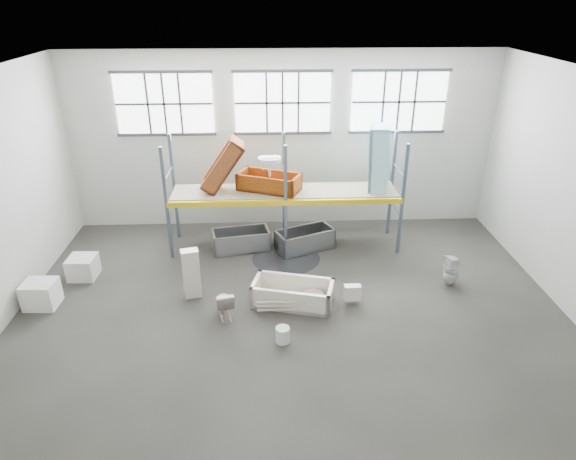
{
  "coord_description": "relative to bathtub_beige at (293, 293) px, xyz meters",
  "views": [
    {
      "loc": [
        -0.45,
        -8.91,
        6.41
      ],
      "look_at": [
        0.0,
        1.5,
        1.4
      ],
      "focal_mm": 31.39,
      "sensor_mm": 36.0,
      "label": 1
    }
  ],
  "objects": [
    {
      "name": "floor",
      "position": [
        -0.07,
        -0.61,
        -0.31
      ],
      "size": [
        12.0,
        10.0,
        0.1
      ],
      "primitive_type": "cube",
      "color": "#4A4640",
      "rests_on": "ground"
    },
    {
      "name": "ceiling",
      "position": [
        -0.07,
        -0.61,
        4.79
      ],
      "size": [
        12.0,
        10.0,
        0.1
      ],
      "primitive_type": "cube",
      "color": "silver",
      "rests_on": "ground"
    },
    {
      "name": "wall_back",
      "position": [
        -0.07,
        4.44,
        2.24
      ],
      "size": [
        12.0,
        0.1,
        5.0
      ],
      "primitive_type": "cube",
      "color": "#B9B8AB",
      "rests_on": "ground"
    },
    {
      "name": "wall_front",
      "position": [
        -0.07,
        -5.66,
        2.24
      ],
      "size": [
        12.0,
        0.1,
        5.0
      ],
      "primitive_type": "cube",
      "color": "#A4A398",
      "rests_on": "ground"
    },
    {
      "name": "window_left",
      "position": [
        -3.27,
        4.33,
        3.34
      ],
      "size": [
        2.6,
        0.04,
        1.6
      ],
      "primitive_type": "cube",
      "color": "white",
      "rests_on": "wall_back"
    },
    {
      "name": "window_mid",
      "position": [
        -0.07,
        4.33,
        3.34
      ],
      "size": [
        2.6,
        0.04,
        1.6
      ],
      "primitive_type": "cube",
      "color": "white",
      "rests_on": "wall_back"
    },
    {
      "name": "window_right",
      "position": [
        3.13,
        4.33,
        3.34
      ],
      "size": [
        2.6,
        0.04,
        1.6
      ],
      "primitive_type": "cube",
      "color": "white",
      "rests_on": "wall_back"
    },
    {
      "name": "rack_upright_la",
      "position": [
        -3.07,
        2.29,
        1.24
      ],
      "size": [
        0.08,
        0.08,
        3.0
      ],
      "primitive_type": "cube",
      "color": "slate",
      "rests_on": "floor"
    },
    {
      "name": "rack_upright_lb",
      "position": [
        -3.07,
        3.49,
        1.24
      ],
      "size": [
        0.08,
        0.08,
        3.0
      ],
      "primitive_type": "cube",
      "color": "slate",
      "rests_on": "floor"
    },
    {
      "name": "rack_upright_ma",
      "position": [
        -0.07,
        2.29,
        1.24
      ],
      "size": [
        0.08,
        0.08,
        3.0
      ],
      "primitive_type": "cube",
      "color": "slate",
      "rests_on": "floor"
    },
    {
      "name": "rack_upright_mb",
      "position": [
        -0.07,
        3.49,
        1.24
      ],
      "size": [
        0.08,
        0.08,
        3.0
      ],
      "primitive_type": "cube",
      "color": "slate",
      "rests_on": "floor"
    },
    {
      "name": "rack_upright_ra",
      "position": [
        2.93,
        2.29,
        1.24
      ],
      "size": [
        0.08,
        0.08,
        3.0
      ],
      "primitive_type": "cube",
      "color": "slate",
      "rests_on": "floor"
    },
    {
      "name": "rack_upright_rb",
      "position": [
        2.93,
        3.49,
        1.24
      ],
      "size": [
        0.08,
        0.08,
        3.0
      ],
      "primitive_type": "cube",
      "color": "slate",
      "rests_on": "floor"
    },
    {
      "name": "rack_beam_front",
      "position": [
        -0.07,
        2.29,
        1.24
      ],
      "size": [
        6.0,
        0.1,
        0.14
      ],
      "primitive_type": "cube",
      "color": "yellow",
      "rests_on": "floor"
    },
    {
      "name": "rack_beam_back",
      "position": [
        -0.07,
        3.49,
        1.24
      ],
      "size": [
        6.0,
        0.1,
        0.14
      ],
      "primitive_type": "cube",
      "color": "yellow",
      "rests_on": "floor"
    },
    {
      "name": "shelf_deck",
      "position": [
        -0.07,
        2.89,
        1.32
      ],
      "size": [
        5.9,
        1.1,
        0.03
      ],
      "primitive_type": "cube",
      "color": "gray",
      "rests_on": "floor"
    },
    {
      "name": "wet_patch",
      "position": [
        -0.07,
        2.09,
        -0.26
      ],
      "size": [
        1.8,
        1.8,
        0.0
      ],
      "primitive_type": "cylinder",
      "color": "black",
      "rests_on": "floor"
    },
    {
      "name": "bathtub_beige",
      "position": [
        0.0,
        0.0,
        0.0
      ],
      "size": [
        1.92,
        1.25,
        0.52
      ],
      "primitive_type": null,
      "rotation": [
        0.0,
        0.0,
        -0.25
      ],
      "color": "beige",
      "rests_on": "floor"
    },
    {
      "name": "cistern_spare",
      "position": [
        1.33,
        -0.06,
        0.02
      ],
      "size": [
        0.37,
        0.18,
        0.36
      ],
      "primitive_type": "cube",
      "rotation": [
        0.0,
        0.0,
        0.01
      ],
      "color": "beige",
      "rests_on": "bathtub_beige"
    },
    {
      "name": "sink_in_tub",
      "position": [
        0.45,
        -0.04,
        -0.1
      ],
      "size": [
        0.57,
        0.57,
        0.16
      ],
      "primitive_type": "imported",
      "rotation": [
        0.0,
        0.0,
        0.22
      ],
      "color": "beige",
      "rests_on": "bathtub_beige"
    },
    {
      "name": "toilet_beige",
      "position": [
        -1.49,
        -0.44,
        0.07
      ],
      "size": [
        0.51,
        0.72,
        0.67
      ],
      "primitive_type": "imported",
      "rotation": [
        0.0,
        0.0,
        3.37
      ],
      "color": "beige",
      "rests_on": "floor"
    },
    {
      "name": "cistern_tall",
      "position": [
        -2.28,
        0.4,
        0.33
      ],
      "size": [
        0.43,
        0.33,
        1.19
      ],
      "primitive_type": "cube",
      "rotation": [
        0.0,
        0.0,
        0.24
      ],
      "color": "beige",
      "rests_on": "floor"
    },
    {
      "name": "toilet_white",
      "position": [
        3.8,
        0.63,
        0.13
      ],
      "size": [
        0.45,
        0.45,
        0.77
      ],
      "primitive_type": "imported",
      "rotation": [
        0.0,
        0.0,
        -1.22
      ],
      "color": "silver",
      "rests_on": "floor"
    },
    {
      "name": "steel_tub_left",
      "position": [
        -1.26,
        2.65,
        0.02
      ],
      "size": [
        1.62,
        0.97,
        0.56
      ],
      "primitive_type": null,
      "rotation": [
        0.0,
        0.0,
        0.18
      ],
      "color": "#ABAEB3",
      "rests_on": "floor"
    },
    {
      "name": "steel_tub_right",
      "position": [
        0.47,
        2.61,
        0.02
      ],
      "size": [
        1.69,
        1.26,
        0.56
      ],
      "primitive_type": null,
      "rotation": [
        0.0,
        0.0,
        0.41
      ],
      "color": "#A3A4AB",
      "rests_on": "floor"
    },
    {
      "name": "rust_tub_flat",
      "position": [
        -0.48,
        2.97,
        1.56
      ],
      "size": [
        1.77,
        1.32,
        0.45
      ],
      "primitive_type": null,
      "rotation": [
        0.0,
        0.0,
        -0.4
      ],
      "color": "#9C540C",
      "rests_on": "shelf_deck"
    },
    {
      "name": "rust_tub_tilted",
      "position": [
        -1.65,
        2.94,
        2.03
      ],
      "size": [
        1.22,
        0.71,
        1.48
      ],
      "primitive_type": null,
      "rotation": [
        0.0,
        -0.96,
        0.0
      ],
      "color": "#9B5428",
      "rests_on": "shelf_deck"
    },
    {
      "name": "sink_on_shelf",
      "position": [
        -0.46,
        2.72,
        1.83
      ],
      "size": [
        0.61,
        0.49,
        0.52
      ],
      "primitive_type": "imported",
      "rotation": [
        0.0,
        0.0,
        0.08
      ],
      "color": "white",
      "rests_on": "rust_tub_flat"
    },
    {
      "name": "blue_tub_upright",
      "position": [
        2.4,
        2.95,
        2.13
      ],
      "size": [
        0.75,
        0.94,
        1.77
      ],
      "primitive_type": null,
      "rotation": [
        0.0,
        1.54,
        -0.26
      ],
      "color": "#9DD9EF",
      "rests_on": "shelf_deck"
    },
    {
      "name": "bucket",
      "position": [
        -0.27,
        -1.37,
        -0.09
      ],
      "size": [
        0.34,
        0.34,
        0.33
      ],
      "primitive_type": "cylinder",
      "rotation": [
        0.0,
        0.0,
        0.22
      ],
      "color": "silver",
      "rests_on": "floor"
    },
    {
      "name": "carton_near",
      "position": [
        -5.59,
        0.14,
        0.04
      ],
      "size": [
        0.72,
        0.63,
        0.6
      ],
      "primitive_type": "cube",
      "rotation": [
        0.0,
        0.0,
        -0.05
      ],
      "color": "white",
      "rests_on": "floor"
    },
    {
      "name": "carton_far",
      "position": [
        -5.07,
        1.37,
        0.01
      ],
      "size": [
        0.67,
        0.67,
        0.53
      ],
      "primitive_type": "cube",
      "rotation": [
        0.0,
        0.0,
        -0.04
      ],
      "color": "silver",
      "rests_on": "floor"
    }
  ]
}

